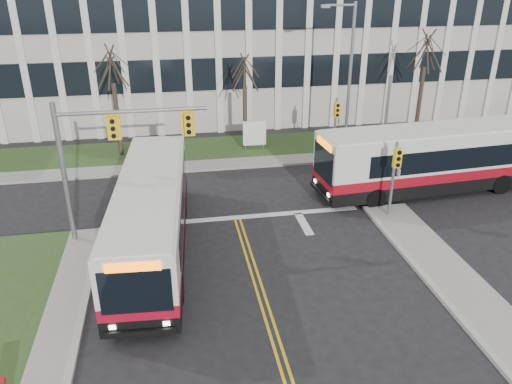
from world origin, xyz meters
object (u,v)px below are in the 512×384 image
object	(u,v)px
bus_cross	(437,160)
bus_main	(152,217)
directory_sign	(254,134)
streetlight	(348,72)

from	to	relation	value
bus_cross	bus_main	bearing A→B (deg)	-80.11
directory_sign	streetlight	bearing A→B (deg)	-13.23
bus_cross	directory_sign	bearing A→B (deg)	-137.71
streetlight	directory_sign	xyz separation A→B (m)	(-5.53, 1.30, -4.02)
bus_cross	streetlight	bearing A→B (deg)	-161.09
streetlight	bus_cross	size ratio (longest dim) A/B	0.72
streetlight	bus_cross	distance (m)	8.00
streetlight	bus_main	world-z (taller)	streetlight
directory_sign	bus_cross	size ratio (longest dim) A/B	0.16
directory_sign	bus_cross	distance (m)	11.53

